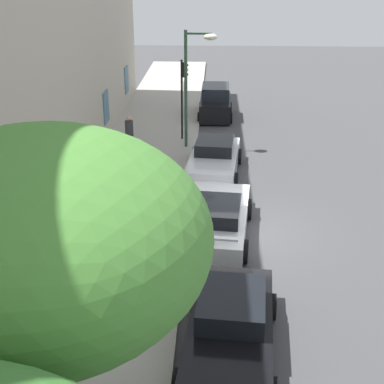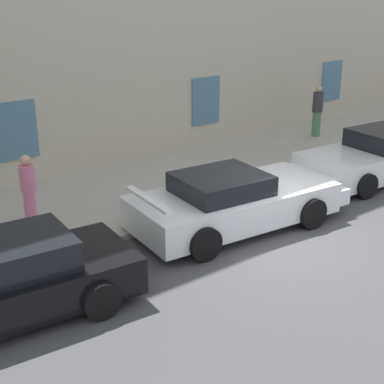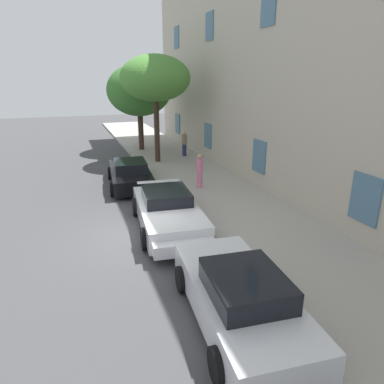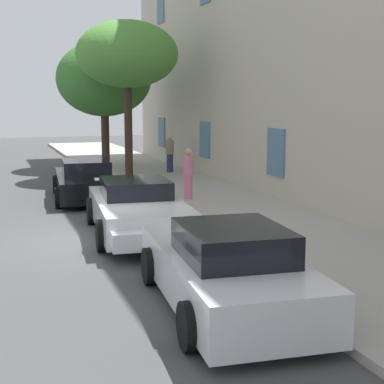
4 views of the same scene
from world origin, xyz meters
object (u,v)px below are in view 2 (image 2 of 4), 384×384
(sportscar_white_middle, at_px, (371,159))
(pedestrian_bystander, at_px, (28,190))
(pedestrian_strolling, at_px, (317,111))
(sportscar_yellow_flank, at_px, (239,200))

(sportscar_white_middle, height_order, pedestrian_bystander, pedestrian_bystander)
(sportscar_white_middle, relative_size, pedestrian_strolling, 2.89)
(sportscar_white_middle, bearing_deg, pedestrian_bystander, 164.04)
(sportscar_yellow_flank, bearing_deg, sportscar_white_middle, 0.91)
(pedestrian_strolling, height_order, pedestrian_bystander, pedestrian_strolling)
(sportscar_white_middle, xyz_separation_m, pedestrian_bystander, (-8.77, 2.51, 0.36))
(sportscar_white_middle, bearing_deg, pedestrian_strolling, 60.80)
(sportscar_yellow_flank, distance_m, pedestrian_strolling, 7.98)
(sportscar_yellow_flank, bearing_deg, pedestrian_strolling, 28.05)
(sportscar_white_middle, xyz_separation_m, pedestrian_strolling, (2.05, 3.67, 0.44))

